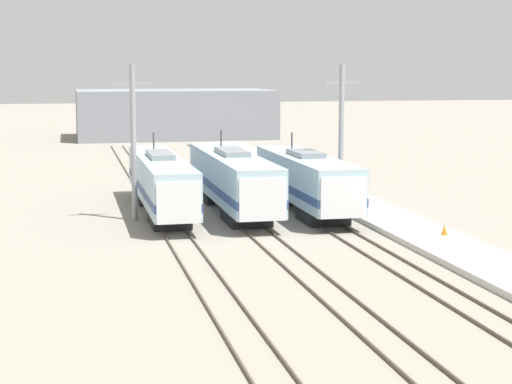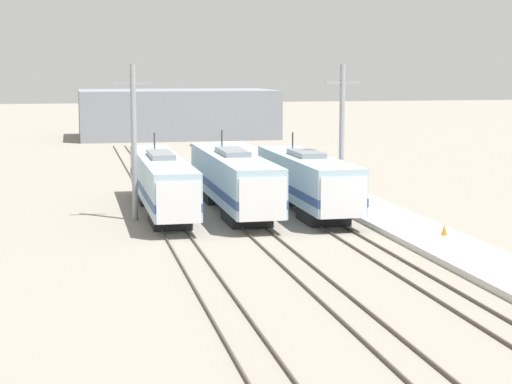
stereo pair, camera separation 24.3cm
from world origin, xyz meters
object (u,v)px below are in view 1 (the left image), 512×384
Objects in this scene: locomotive_far_right at (307,181)px; locomotive_center at (234,180)px; catenary_tower_right at (341,137)px; traffic_cone at (444,230)px; locomotive_far_left at (161,183)px; catenary_tower_left at (134,140)px.

locomotive_center is at bearing 166.82° from locomotive_far_right.
catenary_tower_right reaches higher than locomotive_center.
traffic_cone is at bearing -51.14° from locomotive_center.
locomotive_far_right reaches higher than traffic_cone.
locomotive_far_right is (4.85, -1.13, -0.04)m from locomotive_center.
locomotive_far_right is at bearing -13.18° from locomotive_center.
locomotive_far_left is 1.94× the size of catenary_tower_left.
catenary_tower_left is (-6.79, -1.55, 2.97)m from locomotive_center.
catenary_tower_right is (11.93, -1.96, 3.03)m from locomotive_far_left.
catenary_tower_left is 20.20m from traffic_cone.
locomotive_far_left is at bearing 45.31° from catenary_tower_left.
catenary_tower_right reaches higher than traffic_cone.
locomotive_far_left is 9.82m from locomotive_far_right.
catenary_tower_right is (13.87, 0.00, 0.00)m from catenary_tower_left.
catenary_tower_left is 1.00× the size of catenary_tower_right.
traffic_cone is at bearing -40.66° from locomotive_far_left.
locomotive_center is at bearing 128.86° from traffic_cone.
catenary_tower_left is at bearing -167.15° from locomotive_center.
locomotive_far_left is at bearing 175.11° from locomotive_center.
catenary_tower_right is 15.88× the size of traffic_cone.
locomotive_far_right reaches higher than locomotive_far_left.
locomotive_far_right is 12.18m from traffic_cone.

